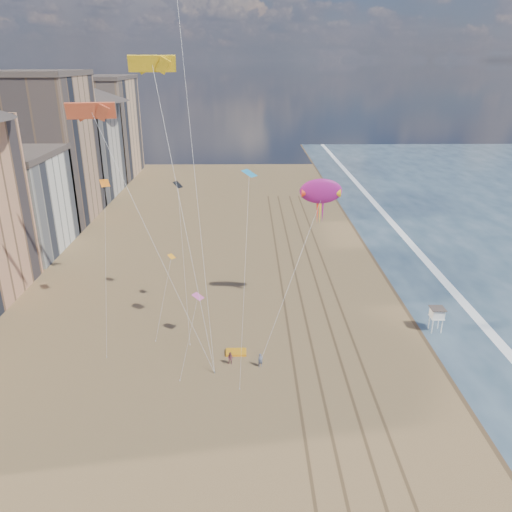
{
  "coord_description": "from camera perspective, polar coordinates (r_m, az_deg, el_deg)",
  "views": [
    {
      "loc": [
        -6.02,
        -27.91,
        30.66
      ],
      "look_at": [
        -5.15,
        26.0,
        9.5
      ],
      "focal_mm": 35.0,
      "sensor_mm": 36.0,
      "label": 1
    }
  ],
  "objects": [
    {
      "name": "tracks",
      "position": [
        66.07,
        6.68,
        -6.37
      ],
      "size": [
        7.68,
        120.0,
        0.01
      ],
      "color": "brown",
      "rests_on": "ground"
    },
    {
      "name": "foam",
      "position": [
        80.03,
        20.59,
        -2.55
      ],
      "size": [
        260.0,
        260.0,
        0.0
      ],
      "primitive_type": "plane",
      "color": "white",
      "rests_on": "ground"
    },
    {
      "name": "kite_flyer_b",
      "position": [
        54.95,
        -2.93,
        -11.61
      ],
      "size": [
        0.8,
        0.67,
        1.45
      ],
      "primitive_type": "imported",
      "rotation": [
        0.0,
        0.0,
        -0.19
      ],
      "color": "brown",
      "rests_on": "ground"
    },
    {
      "name": "lifeguard_stand",
      "position": [
        64.05,
        19.98,
        -6.18
      ],
      "size": [
        1.71,
        1.71,
        3.08
      ],
      "color": "white",
      "rests_on": "ground"
    },
    {
      "name": "show_kite",
      "position": [
        61.23,
        7.42,
        7.31
      ],
      "size": [
        6.23,
        6.83,
        20.9
      ],
      "color": "#971770",
      "rests_on": "ground"
    },
    {
      "name": "parafoils",
      "position": [
        55.94,
        -13.25,
        22.69
      ],
      "size": [
        14.22,
        9.14,
        16.28
      ],
      "color": "black",
      "rests_on": "ground"
    },
    {
      "name": "wet_sand",
      "position": [
        78.59,
        17.74,
        -2.62
      ],
      "size": [
        260.0,
        260.0,
        0.0
      ],
      "primitive_type": "plane",
      "color": "#42301E",
      "rests_on": "ground"
    },
    {
      "name": "small_kites",
      "position": [
        58.17,
        -8.55,
        4.67
      ],
      "size": [
        18.68,
        13.15,
        15.24
      ],
      "color": "orange",
      "rests_on": "ground"
    },
    {
      "name": "buildings",
      "position": [
        103.01,
        -23.98,
        10.06
      ],
      "size": [
        34.72,
        131.35,
        29.0
      ],
      "color": "#C6B284",
      "rests_on": "ground"
    },
    {
      "name": "grounded_kite",
      "position": [
        57.06,
        -2.28,
        -10.93
      ],
      "size": [
        2.3,
        1.48,
        0.26
      ],
      "primitive_type": "cube",
      "rotation": [
        0.0,
        0.0,
        0.01
      ],
      "color": "orange",
      "rests_on": "ground"
    },
    {
      "name": "kite_flyer_a",
      "position": [
        54.51,
        0.51,
        -11.83
      ],
      "size": [
        0.66,
        0.57,
        1.54
      ],
      "primitive_type": "imported",
      "rotation": [
        0.0,
        0.0,
        0.45
      ],
      "color": "slate",
      "rests_on": "ground"
    },
    {
      "name": "ground",
      "position": [
        41.89,
        8.5,
        -25.92
      ],
      "size": [
        260.0,
        260.0,
        0.0
      ],
      "primitive_type": "plane",
      "color": "brown",
      "rests_on": "ground"
    }
  ]
}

